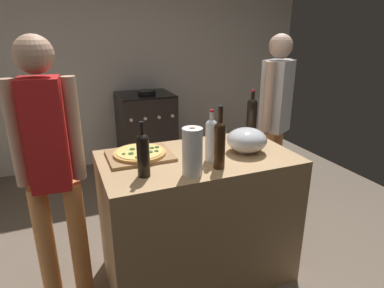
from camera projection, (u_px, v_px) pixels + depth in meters
The scene contains 14 objects.
ground_plane at pixel (173, 210), 3.23m from camera, with size 4.69×3.55×0.02m, color #6B5B4C.
kitchen_wall_rear at pixel (131, 60), 4.13m from camera, with size 4.69×0.10×2.60m, color beige.
counter at pixel (198, 217), 2.26m from camera, with size 1.23×0.71×0.90m, color tan.
cutting_board at pixel (140, 156), 2.09m from camera, with size 0.40×0.32×0.02m, color #9E7247.
pizza at pixel (140, 153), 2.09m from camera, with size 0.33×0.33×0.03m.
mixing_bowl at pixel (247, 140), 2.16m from camera, with size 0.26×0.26×0.16m.
paper_towel_roll at pixel (192, 152), 1.80m from camera, with size 0.11×0.11×0.28m.
wine_bottle_dark at pixel (220, 142), 1.88m from camera, with size 0.07×0.07×0.37m.
wine_bottle_clear at pixel (211, 138), 2.00m from camera, with size 0.07×0.07×0.32m.
wine_bottle_green at pixel (252, 117), 2.41m from camera, with size 0.07×0.07×0.36m.
wine_bottle_amber at pixel (143, 153), 1.79m from camera, with size 0.07×0.07×0.31m.
stove at pixel (146, 131), 4.07m from camera, with size 0.64×0.60×0.98m.
person_in_stripes at pixel (51, 166), 1.85m from camera, with size 0.37×0.22×1.65m.
person_in_red at pixel (275, 116), 2.90m from camera, with size 0.35×0.28×1.64m.
Camera 1 is at (-0.90, -1.22, 1.68)m, focal length 30.89 mm.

